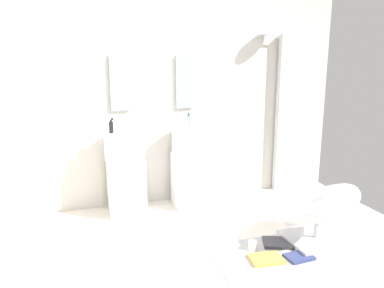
# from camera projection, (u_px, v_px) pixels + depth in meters

# --- Properties ---
(ground_plane) EXTENTS (4.80, 3.60, 0.04)m
(ground_plane) POSITION_uv_depth(u_px,v_px,m) (195.00, 268.00, 3.25)
(ground_plane) COLOR silver
(rear_partition) EXTENTS (4.80, 0.10, 2.60)m
(rear_partition) POSITION_uv_depth(u_px,v_px,m) (152.00, 97.00, 4.49)
(rear_partition) COLOR beige
(rear_partition) RESTS_ON ground_plane
(pedestal_sink_left) EXTENTS (0.45, 0.45, 1.06)m
(pedestal_sink_left) POSITION_uv_depth(u_px,v_px,m) (126.00, 171.00, 4.27)
(pedestal_sink_left) COLOR white
(pedestal_sink_left) RESTS_ON ground_plane
(pedestal_sink_right) EXTENTS (0.45, 0.45, 1.06)m
(pedestal_sink_right) POSITION_uv_depth(u_px,v_px,m) (191.00, 165.00, 4.50)
(pedestal_sink_right) COLOR white
(pedestal_sink_right) RESTS_ON ground_plane
(vanity_mirror_left) EXTENTS (0.22, 0.03, 0.62)m
(vanity_mirror_left) POSITION_uv_depth(u_px,v_px,m) (119.00, 83.00, 4.28)
(vanity_mirror_left) COLOR #8C9EA8
(vanity_mirror_right) EXTENTS (0.22, 0.03, 0.62)m
(vanity_mirror_right) POSITION_uv_depth(u_px,v_px,m) (185.00, 82.00, 4.51)
(vanity_mirror_right) COLOR #8C9EA8
(shower_column) EXTENTS (0.49, 0.24, 2.05)m
(shower_column) POSITION_uv_depth(u_px,v_px,m) (281.00, 111.00, 4.93)
(shower_column) COLOR #B7BABF
(shower_column) RESTS_ON ground_plane
(lounge_chair) EXTENTS (1.10, 1.10, 0.65)m
(lounge_chair) POSITION_uv_depth(u_px,v_px,m) (318.00, 209.00, 3.58)
(lounge_chair) COLOR #B7BABF
(lounge_chair) RESTS_ON ground_plane
(towel_rack) EXTENTS (0.37, 0.22, 0.95)m
(towel_rack) POSITION_uv_depth(u_px,v_px,m) (14.00, 200.00, 3.04)
(towel_rack) COLOR #B7BABF
(towel_rack) RESTS_ON ground_plane
(area_rug) EXTENTS (1.01, 0.67, 0.01)m
(area_rug) POSITION_uv_depth(u_px,v_px,m) (267.00, 255.00, 3.42)
(area_rug) COLOR #B2B2B7
(area_rug) RESTS_ON ground_plane
(magazine_ochre) EXTENTS (0.31, 0.24, 0.03)m
(magazine_ochre) POSITION_uv_depth(u_px,v_px,m) (266.00, 259.00, 3.32)
(magazine_ochre) COLOR gold
(magazine_ochre) RESTS_ON area_rug
(magazine_navy) EXTENTS (0.25, 0.19, 0.02)m
(magazine_navy) POSITION_uv_depth(u_px,v_px,m) (299.00, 257.00, 3.35)
(magazine_navy) COLOR navy
(magazine_navy) RESTS_ON area_rug
(magazine_charcoal) EXTENTS (0.33, 0.30, 0.03)m
(magazine_charcoal) POSITION_uv_depth(u_px,v_px,m) (278.00, 243.00, 3.60)
(magazine_charcoal) COLOR #38383D
(magazine_charcoal) RESTS_ON area_rug
(coffee_mug) EXTENTS (0.08, 0.08, 0.09)m
(coffee_mug) POSITION_uv_depth(u_px,v_px,m) (253.00, 245.00, 3.49)
(coffee_mug) COLOR white
(coffee_mug) RESTS_ON area_rug
(soap_bottle_clear) EXTENTS (0.05, 0.05, 0.15)m
(soap_bottle_clear) POSITION_uv_depth(u_px,v_px,m) (113.00, 126.00, 4.11)
(soap_bottle_clear) COLOR silver
(soap_bottle_clear) RESTS_ON pedestal_sink_left
(soap_bottle_green) EXTENTS (0.04, 0.04, 0.14)m
(soap_bottle_green) POSITION_uv_depth(u_px,v_px,m) (189.00, 120.00, 4.53)
(soap_bottle_green) COLOR #59996B
(soap_bottle_green) RESTS_ON pedestal_sink_right
(soap_bottle_black) EXTENTS (0.05, 0.05, 0.14)m
(soap_bottle_black) POSITION_uv_depth(u_px,v_px,m) (111.00, 127.00, 4.04)
(soap_bottle_black) COLOR black
(soap_bottle_black) RESTS_ON pedestal_sink_left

